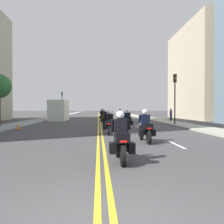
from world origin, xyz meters
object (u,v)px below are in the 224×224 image
Objects in this scene: traffic_cone_1 at (18,126)px; pedestrian_0 at (171,115)px; motorcycle_3 at (127,121)px; motorcycle_6 at (102,116)px; motorcycle_2 at (109,124)px; motorcycle_1 at (145,129)px; parked_truck at (59,111)px; traffic_light_far at (62,100)px; motorcycle_0 at (121,141)px; motorcycle_5 at (120,117)px; traffic_light_near at (175,90)px; motorcycle_4 at (104,119)px.

traffic_cone_1 is 0.41× the size of pedestrian_0.
motorcycle_6 is (-1.91, 13.48, 0.03)m from motorcycle_3.
motorcycle_6 is at bearing 91.63° from motorcycle_2.
parked_truck is at bearing 104.81° from motorcycle_1.
traffic_light_far is at bearing 96.54° from parked_truck.
motorcycle_0 is at bearing -60.96° from traffic_cone_1.
motorcycle_2 is 20.99m from parked_truck.
motorcycle_0 is 4.92m from motorcycle_1.
motorcycle_3 is 17.49m from parked_truck.
pedestrian_0 is at bearing 38.20° from traffic_cone_1.
motorcycle_0 reaches higher than motorcycle_2.
traffic_light_far is at bearing 103.81° from motorcycle_3.
motorcycle_5 is at bearing -67.82° from motorcycle_6.
traffic_light_near is 0.78× the size of parked_truck.
traffic_light_near is (5.20, 12.58, 2.79)m from motorcycle_1.
traffic_light_near reaches higher than motorcycle_3.
parked_truck is (-7.79, 24.13, 0.60)m from motorcycle_1.
traffic_cone_1 is at bearing 117.59° from motorcycle_0.
traffic_light_far is 25.97m from pedestrian_0.
pedestrian_0 reaches higher than motorcycle_1.
motorcycle_5 is 10.55m from parked_truck.
traffic_light_far is 2.93× the size of pedestrian_0.
pedestrian_0 is at bearing 18.87° from motorcycle_5.
traffic_cone_1 is at bearing -135.34° from motorcycle_5.
motorcycle_1 is 25.36m from parked_truck.
traffic_light_near is at bearing -41.64° from parked_truck.
motorcycle_0 is 8.72m from motorcycle_2.
motorcycle_6 is at bearing 89.04° from motorcycle_0.
motorcycle_6 is (-2.03, 4.74, 0.02)m from motorcycle_5.
parked_truck is at bearing 87.46° from traffic_cone_1.
motorcycle_1 reaches higher than motorcycle_5.
traffic_light_near reaches higher than motorcycle_6.
motorcycle_3 is at bearing -141.61° from traffic_light_near.
motorcycle_1 reaches higher than motorcycle_0.
pedestrian_0 is (6.80, 11.39, 0.23)m from motorcycle_3.
traffic_light_far reaches higher than motorcycle_4.
traffic_light_far is 15.95m from parked_truck.
parked_truck is (-7.86, 15.61, 0.63)m from motorcycle_3.
motorcycle_6 is at bearing -19.69° from parked_truck.
parked_truck is at bearing 159.27° from motorcycle_6.
pedestrian_0 is (6.86, 19.90, 0.20)m from motorcycle_1.
traffic_cone_1 is 32.20m from traffic_light_far.
motorcycle_1 is 3.29× the size of traffic_cone_1.
traffic_light_near reaches higher than motorcycle_5.
motorcycle_1 is at bearing -42.44° from traffic_cone_1.
motorcycle_4 is at bearing 94.57° from motorcycle_1.
motorcycle_5 is at bearing 85.86° from motorcycle_3.
motorcycle_0 is 17.70m from motorcycle_4.
traffic_light_near is at bearing -54.26° from motorcycle_6.
traffic_cone_1 is at bearing -88.08° from traffic_light_far.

